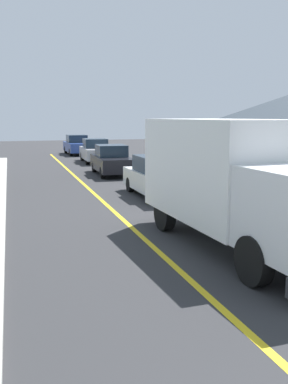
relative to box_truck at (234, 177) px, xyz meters
The scene contains 6 objects.
centre_line_yellow 2.95m from the box_truck, 147.50° to the left, with size 0.16×56.00×0.01m, color gold.
box_truck is the anchor object (origin of this frame).
parked_car_near 7.30m from the box_truck, 86.83° to the left, with size 1.84×4.41×1.67m.
parked_car_mid 14.53m from the box_truck, 89.53° to the left, with size 1.93×4.45×1.67m.
parked_car_far 21.55m from the box_truck, 88.64° to the left, with size 1.93×4.45×1.67m.
parked_car_furthest 28.44m from the box_truck, 89.60° to the left, with size 1.89×4.44×1.67m.
Camera 1 is at (-3.37, -1.22, 3.29)m, focal length 41.64 mm.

